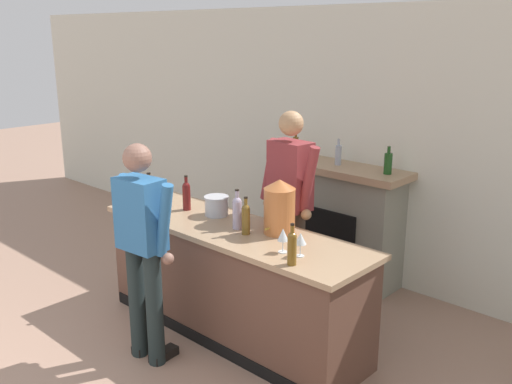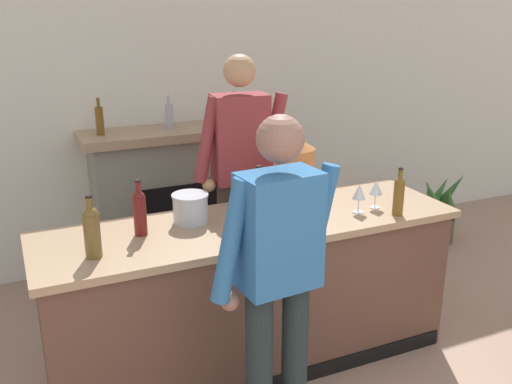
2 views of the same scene
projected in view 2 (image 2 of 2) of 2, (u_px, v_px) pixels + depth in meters
wall_back_panel at (165, 102)px, 4.78m from camera, size 12.00×0.07×2.75m
bar_counter at (253, 293)px, 3.50m from camera, size 2.51×0.74×0.95m
fireplace_stone at (175, 198)px, 4.78m from camera, size 1.47×0.52×1.49m
potted_plant_corner at (439, 211)px, 5.39m from camera, size 0.46×0.43×0.69m
person_customer at (278, 280)px, 2.62m from camera, size 0.66×0.33×1.73m
person_bartender at (241, 179)px, 3.85m from camera, size 0.66×0.33×1.86m
copper_dispenser at (295, 171)px, 3.56m from camera, size 0.25×0.29×0.44m
ice_bucket_steel at (190, 208)px, 3.31m from camera, size 0.21×0.21×0.17m
wine_bottle_merlot_tall at (259, 196)px, 3.33m from camera, size 0.08×0.08×0.33m
wine_bottle_cabernet_heavy at (284, 197)px, 3.35m from camera, size 0.07×0.07×0.31m
wine_bottle_rose_blush at (140, 211)px, 3.11m from camera, size 0.07×0.07×0.32m
wine_bottle_riesling_slim at (92, 230)px, 2.83m from camera, size 0.08×0.08×0.33m
wine_bottle_chardonnay_pale at (399, 194)px, 3.41m from camera, size 0.06×0.06×0.30m
wine_glass_back_row at (359, 192)px, 3.45m from camera, size 0.08×0.08×0.18m
wine_glass_by_dispenser at (376, 188)px, 3.52m from camera, size 0.09×0.09×0.18m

